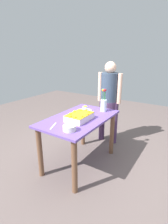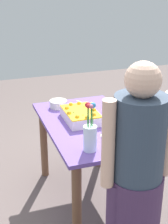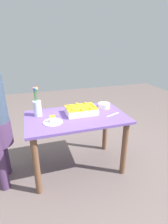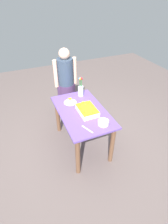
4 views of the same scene
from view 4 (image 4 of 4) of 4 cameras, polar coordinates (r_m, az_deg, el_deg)
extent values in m
plane|color=#655653|center=(3.28, -0.56, -10.30)|extent=(8.00, 8.00, 0.00)
cube|color=#694CA3|center=(2.79, -0.64, 0.18)|extent=(1.20, 0.72, 0.03)
cylinder|color=brown|center=(2.80, 9.14, -10.64)|extent=(0.07, 0.07, 0.73)
cylinder|color=brown|center=(3.49, 0.44, 0.96)|extent=(0.07, 0.07, 0.73)
cylinder|color=brown|center=(2.62, -2.03, -14.35)|extent=(0.07, 0.07, 0.73)
cylinder|color=brown|center=(3.35, -8.57, -1.26)|extent=(0.07, 0.07, 0.73)
cube|color=white|center=(2.72, 1.02, 0.49)|extent=(0.37, 0.26, 0.08)
cube|color=yellow|center=(2.69, 1.03, 1.24)|extent=(0.37, 0.26, 0.01)
sphere|color=yellow|center=(2.81, -0.33, 3.17)|extent=(0.04, 0.04, 0.04)
sphere|color=yellow|center=(2.76, -1.36, 2.45)|extent=(0.04, 0.04, 0.04)
sphere|color=yellow|center=(2.67, -1.33, 1.20)|extent=(0.04, 0.04, 0.04)
sphere|color=yellow|center=(2.59, -0.15, -0.04)|extent=(0.04, 0.04, 0.04)
sphere|color=yellow|center=(2.56, 1.66, -0.63)|extent=(0.04, 0.04, 0.04)
sphere|color=yellow|center=(2.59, 3.17, -0.24)|extent=(0.04, 0.04, 0.04)
sphere|color=yellow|center=(2.66, 3.61, 0.91)|extent=(0.04, 0.04, 0.04)
sphere|color=yellow|center=(2.75, 2.84, 2.21)|extent=(0.04, 0.04, 0.04)
sphere|color=yellow|center=(2.81, 1.30, 3.08)|extent=(0.04, 0.04, 0.04)
cone|color=#2D8438|center=(2.73, 2.16, 1.95)|extent=(0.02, 0.02, 0.02)
cone|color=#2D8438|center=(2.62, 0.59, 0.28)|extent=(0.02, 0.02, 0.02)
cone|color=#2D8438|center=(2.77, 0.42, 2.51)|extent=(0.02, 0.02, 0.02)
cylinder|color=white|center=(2.98, -4.52, 3.17)|extent=(0.21, 0.21, 0.01)
cube|color=white|center=(2.96, -4.55, 3.75)|extent=(0.06, 0.06, 0.06)
cube|color=yellow|center=(2.94, -4.59, 4.32)|extent=(0.06, 0.06, 0.01)
cube|color=silver|center=(2.44, 1.10, -5.63)|extent=(0.20, 0.10, 0.00)
cylinder|color=white|center=(3.12, -1.06, 6.82)|extent=(0.09, 0.09, 0.18)
cylinder|color=#2D8438|center=(3.06, -1.20, 9.73)|extent=(0.01, 0.01, 0.15)
sphere|color=#DF6A8D|center=(3.03, -1.22, 11.02)|extent=(0.03, 0.03, 0.03)
cylinder|color=#2D8438|center=(3.04, -1.45, 9.53)|extent=(0.01, 0.01, 0.15)
sphere|color=teal|center=(3.01, -1.47, 10.83)|extent=(0.04, 0.04, 0.04)
cylinder|color=#2D8438|center=(3.03, -1.28, 9.44)|extent=(0.01, 0.01, 0.15)
sphere|color=yellow|center=(2.99, -1.30, 10.74)|extent=(0.03, 0.03, 0.03)
cylinder|color=#2D8438|center=(3.04, -0.77, 9.51)|extent=(0.01, 0.01, 0.15)
sphere|color=red|center=(3.00, -0.78, 10.81)|extent=(0.04, 0.04, 0.04)
cylinder|color=#2D8438|center=(3.06, -0.90, 9.71)|extent=(0.01, 0.01, 0.15)
sphere|color=red|center=(3.02, -0.91, 11.00)|extent=(0.03, 0.03, 0.03)
cylinder|color=silver|center=(2.51, 6.32, -3.46)|extent=(0.16, 0.16, 0.07)
cylinder|color=#4A3056|center=(3.67, -7.40, 3.08)|extent=(0.11, 0.11, 0.78)
cylinder|color=#4A3056|center=(3.73, -3.58, 3.95)|extent=(0.11, 0.11, 0.78)
cylinder|color=#4A3056|center=(3.56, -5.72, 7.17)|extent=(0.31, 0.32, 0.28)
cylinder|color=#354458|center=(3.39, -6.11, 12.77)|extent=(0.30, 0.30, 0.52)
sphere|color=beige|center=(3.27, -6.52, 18.40)|extent=(0.20, 0.20, 0.20)
cylinder|color=beige|center=(3.35, -9.24, 12.18)|extent=(0.08, 0.08, 0.52)
cylinder|color=beige|center=(3.45, -3.06, 13.31)|extent=(0.08, 0.08, 0.52)
camera|label=1|loc=(2.31, 56.87, -0.48)|focal=28.00mm
camera|label=2|loc=(4.86, -2.22, 30.81)|focal=55.00mm
camera|label=3|loc=(2.89, -43.27, 10.76)|focal=28.00mm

